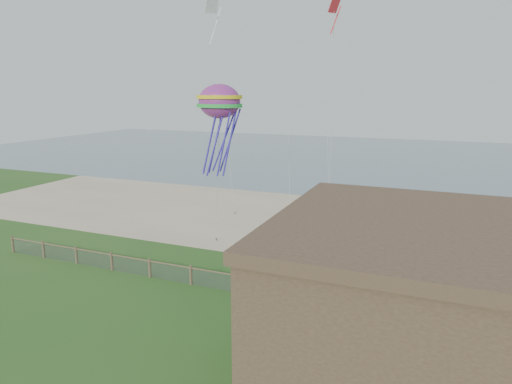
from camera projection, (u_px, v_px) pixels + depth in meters
ground at (182, 344)px, 21.43m from camera, size 160.00×160.00×0.00m
sand_beach at (310, 222)px, 41.28m from camera, size 72.00×20.00×0.02m
ocean at (378, 157)px, 80.98m from camera, size 160.00×68.00×0.02m
chainlink_fence at (235, 284)px, 26.73m from camera, size 36.20×0.20×1.25m
motel at (504, 345)px, 14.93m from camera, size 15.00×10.00×7.00m
motel_deck at (481, 343)px, 21.06m from camera, size 15.00×2.00×0.50m
picnic_table at (323, 311)px, 23.80m from camera, size 2.01×1.55×0.83m
octopus_kite at (220, 127)px, 30.73m from camera, size 3.39×2.50×6.68m
kite_white at (212, 18)px, 36.56m from camera, size 2.27×2.18×3.08m
kite_red at (334, 13)px, 33.47m from camera, size 1.85×1.67×2.20m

